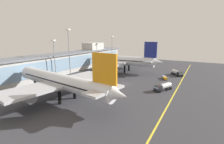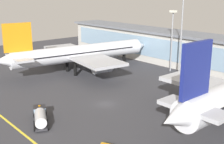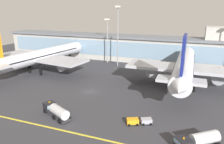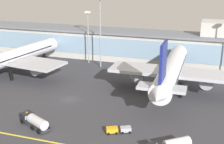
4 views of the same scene
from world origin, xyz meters
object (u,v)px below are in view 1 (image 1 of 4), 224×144
object	(u,v)px
service_truck_far	(177,73)
airliner_near_left	(61,82)
fuel_tanker_truck	(163,87)
apron_light_mast_west	(112,46)
apron_light_mast_east	(69,47)
baggage_tug_near	(165,78)
apron_light_mast_centre	(54,53)
airliner_near_right	(123,61)

from	to	relation	value
service_truck_far	airliner_near_left	bearing A→B (deg)	-65.39
fuel_tanker_truck	apron_light_mast_west	bearing A→B (deg)	-107.35
fuel_tanker_truck	apron_light_mast_east	world-z (taller)	apron_light_mast_east
service_truck_far	apron_light_mast_west	size ratio (longest dim) A/B	0.38
apron_light_mast_east	airliner_near_left	bearing A→B (deg)	-142.37
baggage_tug_near	apron_light_mast_east	xyz separation A→B (m)	(-21.25, 46.03, 15.95)
service_truck_far	apron_light_mast_east	xyz separation A→B (m)	(-33.32, 50.51, 15.23)
fuel_tanker_truck	service_truck_far	xyz separation A→B (m)	(31.70, -1.18, 0.00)
airliner_near_left	service_truck_far	size ratio (longest dim) A/B	6.40
airliner_near_left	fuel_tanker_truck	world-z (taller)	airliner_near_left
baggage_tug_near	fuel_tanker_truck	bearing A→B (deg)	-15.90
apron_light_mast_centre	airliner_near_left	bearing A→B (deg)	-128.87
baggage_tug_near	apron_light_mast_west	distance (m)	56.33
baggage_tug_near	apron_light_mast_east	bearing A→B (deg)	-90.67
airliner_near_left	apron_light_mast_centre	distance (m)	31.56
apron_light_mast_west	baggage_tug_near	bearing A→B (deg)	-120.38
fuel_tanker_truck	service_truck_far	size ratio (longest dim) A/B	1.07
airliner_near_right	airliner_near_left	bearing A→B (deg)	92.12
airliner_near_left	apron_light_mast_west	distance (m)	78.01
airliner_near_left	apron_light_mast_east	size ratio (longest dim) A/B	2.13
airliner_near_left	apron_light_mast_east	bearing A→B (deg)	-44.01
service_truck_far	apron_light_mast_centre	xyz separation A→B (m)	(-39.88, 54.51, 12.18)
service_truck_far	apron_light_mast_west	distance (m)	55.46
fuel_tanker_truck	airliner_near_right	bearing A→B (deg)	-105.15
baggage_tug_near	apron_light_mast_centre	size ratio (longest dim) A/B	0.28
apron_light_mast_east	baggage_tug_near	bearing A→B (deg)	-65.21
service_truck_far	apron_light_mast_west	xyz separation A→B (m)	(15.51, 51.53, 13.43)
airliner_near_right	apron_light_mast_centre	world-z (taller)	apron_light_mast_centre
airliner_near_left	airliner_near_right	size ratio (longest dim) A/B	1.09
airliner_near_left	apron_light_mast_centre	size ratio (longest dim) A/B	2.70
apron_light_mast_centre	apron_light_mast_east	bearing A→B (deg)	-31.36
service_truck_far	airliner_near_right	bearing A→B (deg)	-120.44
apron_light_mast_west	apron_light_mast_east	xyz separation A→B (m)	(-48.83, -1.01, 1.80)
airliner_near_right	baggage_tug_near	xyz separation A→B (m)	(-7.70, -28.19, -6.19)
airliner_near_right	apron_light_mast_east	xyz separation A→B (m)	(-28.96, 17.84, 9.75)
service_truck_far	apron_light_mast_centre	distance (m)	68.63
fuel_tanker_truck	apron_light_mast_centre	xyz separation A→B (m)	(-8.17, 53.33, 12.18)
baggage_tug_near	service_truck_far	world-z (taller)	service_truck_far
baggage_tug_near	apron_light_mast_centre	distance (m)	58.67
airliner_near_right	fuel_tanker_truck	bearing A→B (deg)	138.99
fuel_tanker_truck	apron_light_mast_west	distance (m)	70.32
airliner_near_left	service_truck_far	xyz separation A→B (m)	(59.15, -30.60, -4.93)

